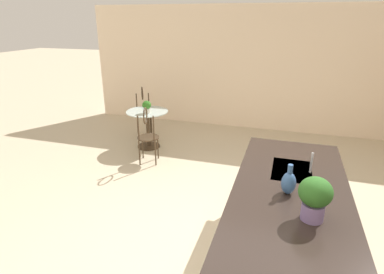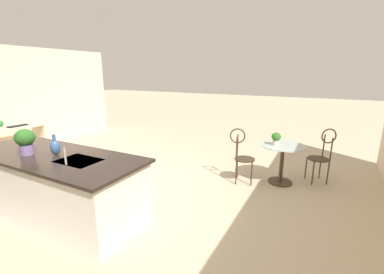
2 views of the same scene
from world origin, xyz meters
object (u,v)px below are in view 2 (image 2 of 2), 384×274
object	(u,v)px
bistro_table	(282,160)
potted_plant_on_desk	(0,125)
chair_near_window	(242,153)
keyboard	(18,126)
potted_plant_counter_near	(25,140)
vase_on_counter	(55,147)
writing_desk	(15,136)
potted_plant_on_table	(276,138)
chair_by_island	(322,153)

from	to	relation	value
bistro_table	potted_plant_on_desk	xyz separation A→B (m)	(5.95, 1.75, 0.42)
chair_near_window	keyboard	xyz separation A→B (m)	(5.41, 0.99, 0.18)
potted_plant_counter_near	vase_on_counter	distance (m)	0.41
writing_desk	potted_plant_counter_near	xyz separation A→B (m)	(-3.05, 1.43, 0.62)
potted_plant_on_table	potted_plant_on_desk	bearing A→B (deg)	16.20
bistro_table	vase_on_counter	size ratio (longest dim) A/B	2.78
bistro_table	vase_on_counter	distance (m)	3.79
writing_desk	potted_plant_on_desk	world-z (taller)	potted_plant_on_desk
potted_plant_on_table	bistro_table	bearing A→B (deg)	-154.63
writing_desk	bistro_table	bearing A→B (deg)	-167.00
bistro_table	potted_plant_on_table	bearing A→B (deg)	25.37
potted_plant_counter_near	bistro_table	bearing A→B (deg)	-136.88
vase_on_counter	chair_by_island	bearing A→B (deg)	-137.57
chair_near_window	vase_on_counter	distance (m)	3.09
chair_by_island	keyboard	xyz separation A→B (m)	(6.73, 1.69, 0.18)
chair_by_island	writing_desk	world-z (taller)	chair_by_island
keyboard	vase_on_counter	bearing A→B (deg)	158.70
bistro_table	chair_by_island	bearing A→B (deg)	-148.59
bistro_table	potted_plant_counter_near	world-z (taller)	potted_plant_counter_near
chair_by_island	potted_plant_counter_near	distance (m)	4.91
bistro_table	chair_near_window	world-z (taller)	chair_near_window
chair_by_island	writing_desk	size ratio (longest dim) A/B	0.87
chair_by_island	potted_plant_counter_near	xyz separation A→B (m)	(3.66, 3.22, 0.55)
chair_by_island	potted_plant_on_desk	distance (m)	6.94
chair_by_island	potted_plant_counter_near	size ratio (longest dim) A/B	2.87
chair_near_window	potted_plant_on_desk	distance (m)	5.47
potted_plant_on_table	potted_plant_counter_near	world-z (taller)	potted_plant_counter_near
chair_by_island	bistro_table	bearing A→B (deg)	31.41
bistro_table	vase_on_counter	bearing A→B (deg)	44.64
potted_plant_counter_near	potted_plant_on_desk	size ratio (longest dim) A/B	1.58
chair_near_window	potted_plant_counter_near	bearing A→B (deg)	47.10
chair_near_window	writing_desk	distance (m)	5.50
keyboard	bistro_table	bearing A→B (deg)	-167.94
writing_desk	potted_plant_on_desk	size ratio (longest dim) A/B	5.24
chair_near_window	keyboard	distance (m)	5.50
potted_plant_on_table	potted_plant_on_desk	distance (m)	6.06
vase_on_counter	chair_near_window	bearing A→B (deg)	-130.54
chair_near_window	writing_desk	xyz separation A→B (m)	(5.39, 1.09, -0.06)
potted_plant_on_desk	bistro_table	bearing A→B (deg)	-163.60
keyboard	chair_by_island	bearing A→B (deg)	-165.87
keyboard	chair_near_window	bearing A→B (deg)	-169.61
potted_plant_on_table	potted_plant_counter_near	size ratio (longest dim) A/B	0.65
bistro_table	chair_near_window	xyz separation A→B (m)	(0.68, 0.31, 0.13)
writing_desk	keyboard	distance (m)	0.27
keyboard	potted_plant_on_table	xyz separation A→B (m)	(-5.96, -1.24, 0.12)
chair_near_window	vase_on_counter	bearing A→B (deg)	49.46
bistro_table	chair_by_island	world-z (taller)	chair_by_island
keyboard	potted_plant_on_desk	world-z (taller)	potted_plant_on_desk
chair_by_island	vase_on_counter	size ratio (longest dim) A/B	3.62
chair_near_window	writing_desk	size ratio (longest dim) A/B	0.87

